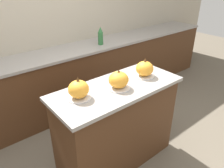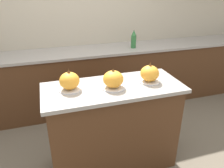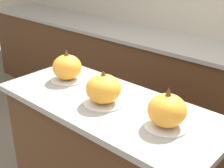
% 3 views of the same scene
% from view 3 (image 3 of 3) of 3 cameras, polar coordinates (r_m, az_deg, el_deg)
% --- Properties ---
extents(back_counter, '(6.00, 0.60, 0.93)m').
position_cam_3_polar(back_counter, '(2.87, 16.90, -2.84)').
color(back_counter, '#4C2D19').
rests_on(back_counter, ground_plane).
extents(pumpkin_cake_left, '(0.21, 0.21, 0.20)m').
position_cam_3_polar(pumpkin_cake_left, '(1.95, -8.21, 2.93)').
color(pumpkin_cake_left, silver).
rests_on(pumpkin_cake_left, kitchen_island).
extents(pumpkin_cake_center, '(0.22, 0.22, 0.19)m').
position_cam_3_polar(pumpkin_cake_center, '(1.64, -1.57, -1.04)').
color(pumpkin_cake_center, silver).
rests_on(pumpkin_cake_center, kitchen_island).
extents(pumpkin_cake_right, '(0.21, 0.21, 0.20)m').
position_cam_3_polar(pumpkin_cake_right, '(1.45, 10.04, -4.91)').
color(pumpkin_cake_right, silver).
rests_on(pumpkin_cake_right, kitchen_island).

